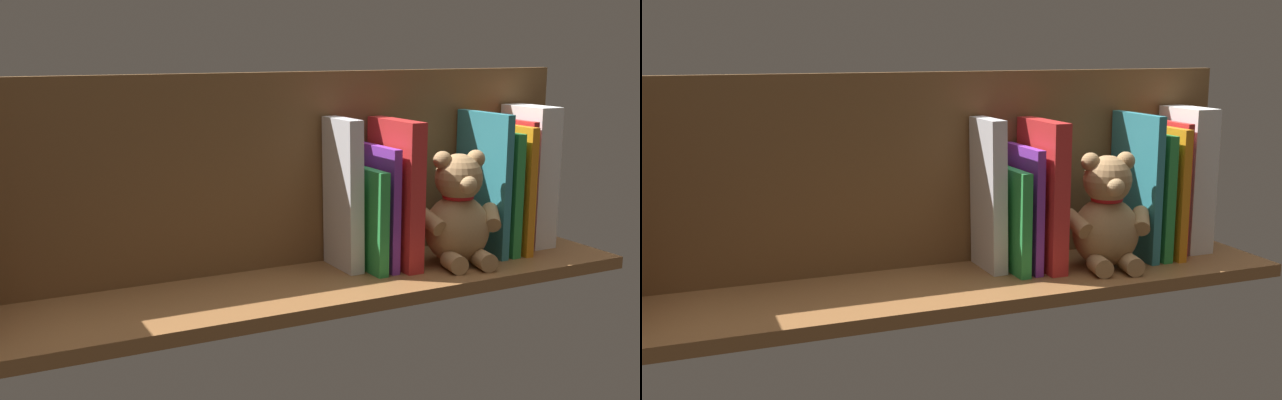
{
  "view_description": "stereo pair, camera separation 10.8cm",
  "coord_description": "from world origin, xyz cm",
  "views": [
    {
      "loc": [
        54.78,
        108.85,
        37.95
      ],
      "look_at": [
        0.0,
        0.0,
        13.26
      ],
      "focal_mm": 43.47,
      "sensor_mm": 36.0,
      "label": 1
    },
    {
      "loc": [
        44.91,
        113.28,
        37.95
      ],
      "look_at": [
        0.0,
        0.0,
        13.26
      ],
      "focal_mm": 43.47,
      "sensor_mm": 36.0,
      "label": 2
    }
  ],
  "objects": [
    {
      "name": "teddy_bear",
      "position": [
        -25.82,
        2.24,
        8.78
      ],
      "size": [
        15.88,
        14.3,
        19.95
      ],
      "rotation": [
        0.0,
        0.0,
        -0.2
      ],
      "color": "tan",
      "rests_on": "ground_plane"
    },
    {
      "name": "book_6",
      "position": [
        -9.65,
        -2.43,
        8.75
      ],
      "size": [
        1.83,
        13.52,
        17.49
      ],
      "primitive_type": "cube",
      "color": "green",
      "rests_on": "ground_plane"
    },
    {
      "name": "book_3",
      "position": [
        -34.27,
        -1.99,
        12.94
      ],
      "size": [
        1.56,
        14.39,
        25.88
      ],
      "primitive_type": "cube",
      "color": "teal",
      "rests_on": "ground_plane"
    },
    {
      "name": "book_5",
      "position": [
        -12.29,
        -2.64,
        10.52
      ],
      "size": [
        1.47,
        13.09,
        21.04
      ],
      "primitive_type": "cube",
      "color": "purple",
      "rests_on": "ground_plane"
    },
    {
      "name": "book_7",
      "position": [
        -6.45,
        -4.18,
        12.89
      ],
      "size": [
        3.07,
        10.01,
        25.82
      ],
      "primitive_type": "cube",
      "rotation": [
        0.0,
        0.02,
        0.0
      ],
      "color": "silver",
      "rests_on": "ground_plane"
    },
    {
      "name": "book_2",
      "position": [
        -36.95,
        -2.01,
        11.21
      ],
      "size": [
        1.81,
        14.34,
        22.41
      ],
      "primitive_type": "cube",
      "color": "green",
      "rests_on": "ground_plane"
    },
    {
      "name": "book_4",
      "position": [
        -15.5,
        -2.03,
        12.69
      ],
      "size": [
        2.97,
        14.3,
        25.38
      ],
      "primitive_type": "cube",
      "color": "red",
      "rests_on": "ground_plane"
    },
    {
      "name": "dictionary_thick_white",
      "position": [
        -46.23,
        -3.34,
        13.24
      ],
      "size": [
        5.11,
        11.49,
        26.49
      ],
      "primitive_type": "cube",
      "color": "white",
      "rests_on": "ground_plane"
    },
    {
      "name": "ground_plane",
      "position": [
        0.0,
        0.0,
        -1.1
      ],
      "size": [
        110.52,
        25.17,
        2.2
      ],
      "primitive_type": "cube",
      "color": "brown"
    },
    {
      "name": "book_1",
      "position": [
        -39.64,
        -1.82,
        11.72
      ],
      "size": [
        1.6,
        14.73,
        23.45
      ],
      "primitive_type": "cube",
      "color": "orange",
      "rests_on": "ground_plane"
    },
    {
      "name": "book_0",
      "position": [
        -42.06,
        -3.15,
        12.06
      ],
      "size": [
        1.26,
        12.07,
        24.12
      ],
      "primitive_type": "cube",
      "color": "red",
      "rests_on": "ground_plane"
    },
    {
      "name": "shelf_back_panel",
      "position": [
        0.0,
        -10.33,
        16.65
      ],
      "size": [
        110.52,
        1.5,
        33.31
      ],
      "primitive_type": "cube",
      "color": "brown",
      "rests_on": "ground_plane"
    }
  ]
}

